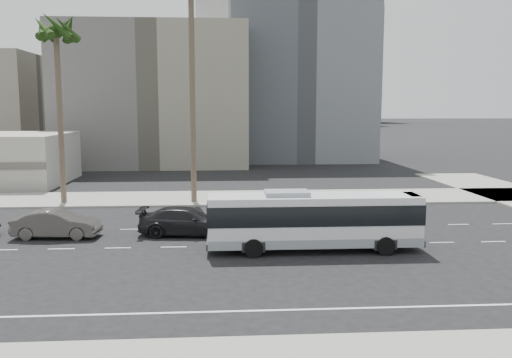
{
  "coord_description": "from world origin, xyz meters",
  "views": [
    {
      "loc": [
        -3.38,
        -28.58,
        7.54
      ],
      "look_at": [
        -1.24,
        4.0,
        3.18
      ],
      "focal_mm": 37.5,
      "sensor_mm": 36.0,
      "label": 1
    }
  ],
  "objects": [
    {
      "name": "car_a",
      "position": [
        -5.46,
        2.85,
        0.83
      ],
      "size": [
        2.88,
        5.92,
        1.66
      ],
      "primitive_type": "imported",
      "rotation": [
        0.0,
        0.0,
        1.47
      ],
      "color": "black",
      "rests_on": "ground"
    },
    {
      "name": "sidewalk_north",
      "position": [
        0.0,
        15.5,
        0.07
      ],
      "size": [
        120.0,
        7.0,
        0.15
      ],
      "primitive_type": "cube",
      "color": "gray",
      "rests_on": "ground"
    },
    {
      "name": "city_bus",
      "position": [
        1.49,
        -1.08,
        1.69
      ],
      "size": [
        11.2,
        2.75,
        3.22
      ],
      "rotation": [
        0.0,
        0.0,
        -0.0
      ],
      "color": "silver",
      "rests_on": "ground"
    },
    {
      "name": "ground",
      "position": [
        0.0,
        0.0,
        0.0
      ],
      "size": [
        700.0,
        700.0,
        0.0
      ],
      "primitive_type": "plane",
      "color": "black",
      "rests_on": "ground"
    },
    {
      "name": "civic_tower",
      "position": [
        -2.0,
        250.0,
        38.83
      ],
      "size": [
        42.0,
        42.0,
        129.0
      ],
      "color": "silver",
      "rests_on": "ground"
    },
    {
      "name": "highrise_far",
      "position": [
        70.0,
        260.0,
        30.0
      ],
      "size": [
        22.0,
        22.0,
        60.0
      ],
      "primitive_type": "cube",
      "color": "#565960",
      "rests_on": "ground"
    },
    {
      "name": "midrise_beige_west",
      "position": [
        -12.0,
        45.0,
        9.0
      ],
      "size": [
        24.0,
        18.0,
        18.0
      ],
      "primitive_type": "cube",
      "color": "slate",
      "rests_on": "ground"
    },
    {
      "name": "palm_mid",
      "position": [
        -15.78,
        13.85,
        13.01
      ],
      "size": [
        4.68,
        4.68,
        14.46
      ],
      "rotation": [
        0.0,
        0.0,
        0.19
      ],
      "color": "brown",
      "rests_on": "ground"
    },
    {
      "name": "midrise_gray_center",
      "position": [
        8.0,
        52.0,
        13.0
      ],
      "size": [
        20.0,
        20.0,
        26.0
      ],
      "primitive_type": "cube",
      "color": "#4F5359",
      "rests_on": "ground"
    },
    {
      "name": "car_b",
      "position": [
        -12.99,
        2.65,
        0.81
      ],
      "size": [
        2.01,
        5.04,
        1.63
      ],
      "primitive_type": "imported",
      "rotation": [
        0.0,
        0.0,
        1.51
      ],
      "color": "#484541",
      "rests_on": "ground"
    },
    {
      "name": "highrise_right",
      "position": [
        45.0,
        230.0,
        35.0
      ],
      "size": [
        26.0,
        26.0,
        70.0
      ],
      "primitive_type": "cube",
      "color": "#565960",
      "rests_on": "ground"
    }
  ]
}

